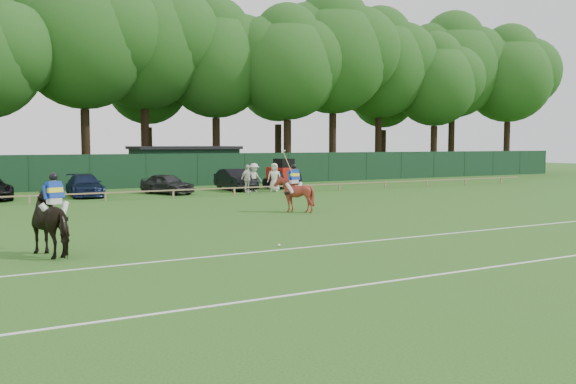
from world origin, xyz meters
TOP-DOWN VIEW (x-y plane):
  - ground at (0.00, 0.00)m, footprint 160.00×160.00m
  - horse_dark at (-8.11, 1.46)m, footprint 1.71×2.44m
  - horse_chestnut at (3.49, 7.77)m, footprint 1.41×1.58m
  - sedan_navy at (-3.46, 21.48)m, footprint 2.10×4.72m
  - hatch_grey at (1.55, 20.83)m, footprint 3.04×4.20m
  - estate_black at (6.76, 21.69)m, footprint 1.60×4.48m
  - spectator_left at (7.27, 19.80)m, footprint 1.35×0.92m
  - spectator_mid at (6.57, 19.41)m, footprint 1.17×0.84m
  - spectator_right at (8.60, 19.37)m, footprint 1.12×1.03m
  - rider_dark at (-8.10, 1.45)m, footprint 0.92×0.54m
  - rider_chestnut at (3.49, 7.76)m, footprint 0.94×0.58m
  - polo_ball at (-1.75, -0.45)m, footprint 0.09×0.09m
  - pitch_lines at (0.00, -3.50)m, footprint 60.00×5.10m
  - pitch_rail at (0.00, 18.00)m, footprint 62.10×0.10m
  - perimeter_fence at (0.00, 27.00)m, footprint 92.08×0.08m
  - utility_shed at (6.00, 30.00)m, footprint 8.40×4.40m
  - tree_row at (2.00, 35.00)m, footprint 96.00×12.00m
  - tractor at (10.29, 21.36)m, footprint 1.97×2.73m

SIDE VIEW (x-z plane):
  - ground at x=0.00m, z-range 0.00..0.00m
  - tree_row at x=2.00m, z-range -10.50..10.50m
  - pitch_lines at x=0.00m, z-range 0.00..0.01m
  - polo_ball at x=-1.75m, z-range 0.00..0.09m
  - pitch_rail at x=0.00m, z-range 0.20..0.70m
  - hatch_grey at x=1.55m, z-range 0.00..1.33m
  - sedan_navy at x=-3.46m, z-range 0.00..1.34m
  - estate_black at x=6.76m, z-range 0.00..1.47m
  - horse_chestnut at x=3.49m, z-range 0.00..1.72m
  - spectator_mid at x=6.57m, z-range 0.00..1.85m
  - horse_dark at x=-8.11m, z-range 0.00..1.88m
  - spectator_left at x=7.27m, z-range 0.00..1.92m
  - spectator_right at x=8.60m, z-range 0.00..1.92m
  - tractor at x=10.29m, z-range -0.06..2.11m
  - perimeter_fence at x=0.00m, z-range 0.00..2.50m
  - utility_shed at x=6.00m, z-range 0.02..3.06m
  - rider_chestnut at x=3.49m, z-range 0.61..2.65m
  - rider_dark at x=-8.10m, z-range 1.04..2.45m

